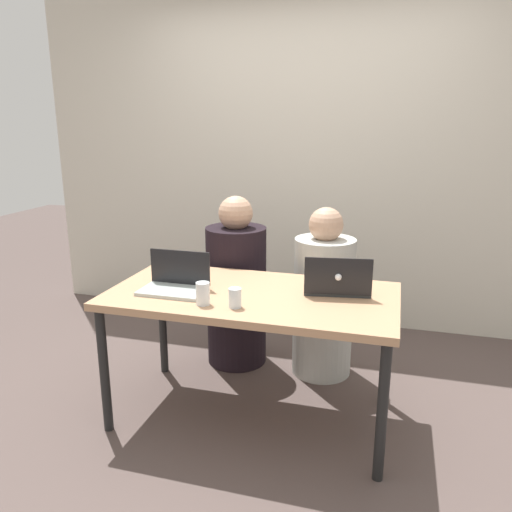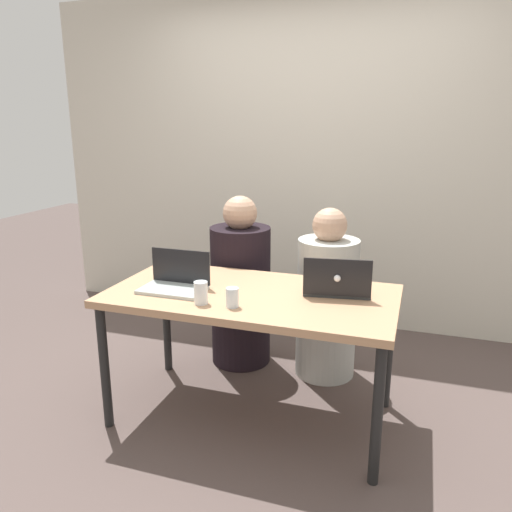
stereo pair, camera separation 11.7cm
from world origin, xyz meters
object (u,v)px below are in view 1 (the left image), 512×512
Objects in this scene: laptop_front_left at (175,283)px; water_glass_left at (203,295)px; person_on_right at (323,302)px; water_glass_center at (235,299)px; person_on_left at (236,290)px; laptop_back_right at (337,285)px.

water_glass_left is (0.22, -0.15, 0.00)m from laptop_front_left.
person_on_right is 1.04m from laptop_front_left.
laptop_front_left reaches higher than water_glass_center.
person_on_left is 0.77m from laptop_front_left.
person_on_right reaches higher than laptop_front_left.
water_glass_center is at bearing 111.34° from person_on_left.
laptop_back_right is (0.73, -0.51, 0.27)m from person_on_left.
water_glass_left is at bearing -177.84° from water_glass_center.
person_on_right is at bearing 70.07° from water_glass_center.
water_glass_center is at bearing -20.79° from laptop_front_left.
person_on_left is 0.59m from person_on_right.
person_on_right is at bearing 61.19° from water_glass_left.
laptop_front_left is at bearing 159.08° from water_glass_center.
person_on_left is 3.09× the size of laptop_back_right.
water_glass_left is (-0.62, -0.35, 0.00)m from laptop_back_right.
person_on_left is 0.93m from laptop_back_right.
person_on_right is at bearing 45.79° from laptop_front_left.
person_on_right is 3.21× the size of laptop_front_left.
person_on_left is 0.91m from water_glass_left.
person_on_right is 9.72× the size of water_glass_left.
water_glass_left is (-0.48, -0.87, 0.29)m from person_on_right.
person_on_left is 0.94m from water_glass_center.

